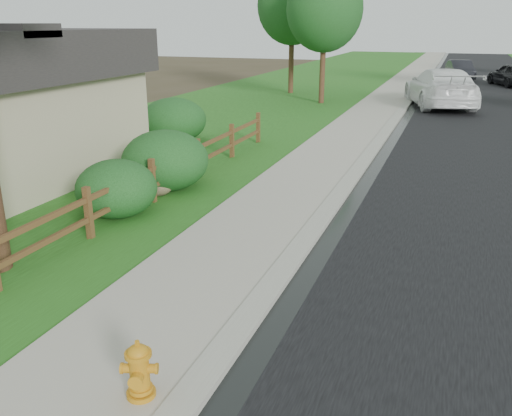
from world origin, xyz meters
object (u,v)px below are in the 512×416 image
at_px(fire_hydrant, 139,371).
at_px(white_suv, 441,87).
at_px(ranch_fence, 123,193).
at_px(dark_car_mid, 512,74).

xyz_separation_m(fire_hydrant, white_suv, (2.10, 24.88, 0.55)).
distance_m(ranch_fence, dark_car_mid, 32.84).
relative_size(fire_hydrant, dark_car_mid, 0.16).
xyz_separation_m(ranch_fence, white_suv, (5.60, 19.84, 0.35)).
bearing_deg(dark_car_mid, fire_hydrant, 59.62).
bearing_deg(white_suv, dark_car_mid, -124.93).
distance_m(ranch_fence, white_suv, 20.62).
relative_size(ranch_fence, white_suv, 2.58).
relative_size(white_suv, dark_car_mid, 1.47).
bearing_deg(ranch_fence, dark_car_mid, 72.79).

